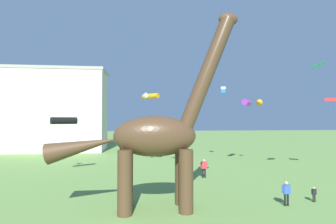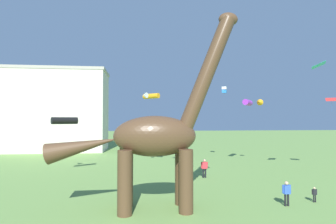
% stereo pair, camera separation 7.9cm
% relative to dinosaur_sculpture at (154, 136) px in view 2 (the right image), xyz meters
% --- Properties ---
extents(dinosaur_sculpture, '(11.98, 2.54, 12.52)m').
position_rel_dinosaur_sculpture_xyz_m(dinosaur_sculpture, '(0.00, 0.00, 0.00)').
color(dinosaur_sculpture, '#513823').
rests_on(dinosaur_sculpture, ground_plane).
extents(person_photographer, '(0.38, 0.17, 1.02)m').
position_rel_dinosaur_sculpture_xyz_m(person_photographer, '(10.82, 0.28, -3.91)').
color(person_photographer, black).
rests_on(person_photographer, ground_plane).
extents(person_far_spectator, '(0.66, 0.29, 1.78)m').
position_rel_dinosaur_sculpture_xyz_m(person_far_spectator, '(5.25, 8.35, -3.45)').
color(person_far_spectator, black).
rests_on(person_far_spectator, ground_plane).
extents(person_strolling_adult, '(0.59, 0.26, 1.58)m').
position_rel_dinosaur_sculpture_xyz_m(person_strolling_adult, '(8.53, -0.25, -3.57)').
color(person_strolling_adult, black).
rests_on(person_strolling_adult, ground_plane).
extents(kite_mid_right, '(0.77, 0.77, 0.83)m').
position_rel_dinosaur_sculpture_xyz_m(kite_mid_right, '(10.33, 17.80, 5.02)').
color(kite_mid_right, white).
extents(kite_high_right, '(2.16, 2.20, 0.62)m').
position_rel_dinosaur_sculpture_xyz_m(kite_high_right, '(0.24, 14.05, 3.77)').
color(kite_high_right, orange).
extents(kite_apex, '(2.72, 2.58, 0.76)m').
position_rel_dinosaur_sculpture_xyz_m(kite_apex, '(12.74, 15.05, 3.16)').
color(kite_apex, purple).
extents(kite_trailing, '(2.47, 2.58, 0.73)m').
position_rel_dinosaur_sculpture_xyz_m(kite_trailing, '(-8.50, 10.96, 0.93)').
color(kite_trailing, black).
extents(kite_far_right, '(1.37, 1.25, 1.50)m').
position_rel_dinosaur_sculpture_xyz_m(kite_far_right, '(19.58, 9.79, 3.19)').
color(kite_far_right, red).
extents(kite_far_left, '(1.89, 2.02, 0.49)m').
position_rel_dinosaur_sculpture_xyz_m(kite_far_left, '(16.12, 6.99, 6.23)').
color(kite_far_left, '#19B2B7').
extents(background_building_block, '(16.93, 8.21, 14.45)m').
position_rel_dinosaur_sculpture_xyz_m(background_building_block, '(-15.39, 32.40, 2.71)').
color(background_building_block, beige).
rests_on(background_building_block, ground_plane).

